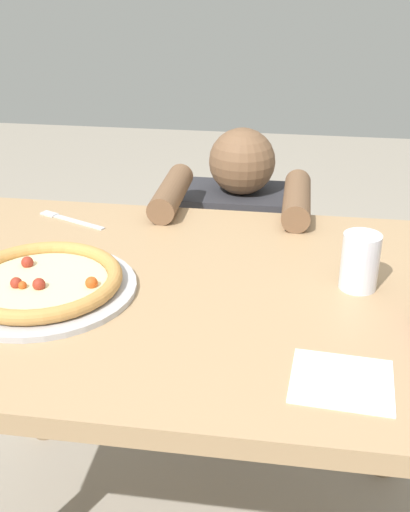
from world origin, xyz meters
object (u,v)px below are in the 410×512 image
object	(u,v)px
pizza_near	(42,283)
diner_seated	(239,281)
fork	(69,219)
water_cup_clear	(360,261)

from	to	relation	value
pizza_near	diner_seated	xyz separation A→B (m)	(0.33, 0.72, -0.35)
pizza_near	fork	size ratio (longest dim) A/B	1.94
pizza_near	diner_seated	size ratio (longest dim) A/B	0.41
diner_seated	pizza_near	bearing A→B (deg)	-114.33
water_cup_clear	fork	xyz separation A→B (m)	(-0.69, 0.25, -0.06)
fork	diner_seated	xyz separation A→B (m)	(0.40, 0.36, -0.34)
water_cup_clear	fork	distance (m)	0.74
pizza_near	water_cup_clear	distance (m)	0.63
pizza_near	diner_seated	world-z (taller)	diner_seated
water_cup_clear	diner_seated	distance (m)	0.78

